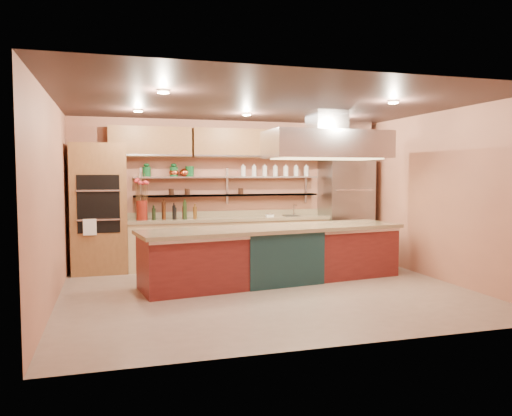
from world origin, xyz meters
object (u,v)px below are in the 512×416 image
object	(u,v)px
kitchen_scale	(270,215)
green_canister	(190,171)
copper_kettle	(185,173)
refrigerator	(346,209)
flower_vase	(142,210)
island	(275,254)

from	to	relation	value
kitchen_scale	green_canister	size ratio (longest dim) A/B	0.76
kitchen_scale	copper_kettle	size ratio (longest dim) A/B	0.78
kitchen_scale	green_canister	xyz separation A→B (m)	(-1.52, 0.22, 0.84)
refrigerator	flower_vase	xyz separation A→B (m)	(-4.06, 0.01, 0.06)
island	flower_vase	bearing A→B (deg)	134.66
copper_kettle	kitchen_scale	bearing A→B (deg)	-7.74
refrigerator	green_canister	xyz separation A→B (m)	(-3.15, 0.23, 0.76)
refrigerator	copper_kettle	distance (m)	3.34
refrigerator	kitchen_scale	distance (m)	1.63
copper_kettle	flower_vase	bearing A→B (deg)	-164.84
copper_kettle	green_canister	distance (m)	0.10
island	green_canister	world-z (taller)	green_canister
refrigerator	flower_vase	bearing A→B (deg)	179.86
island	flower_vase	xyz separation A→B (m)	(-2.03, 1.55, 0.66)
flower_vase	green_canister	distance (m)	1.17
flower_vase	green_canister	xyz separation A→B (m)	(0.91, 0.22, 0.70)
kitchen_scale	copper_kettle	xyz separation A→B (m)	(-1.62, 0.22, 0.82)
refrigerator	copper_kettle	world-z (taller)	refrigerator
green_canister	flower_vase	bearing A→B (deg)	-166.38
island	copper_kettle	bearing A→B (deg)	116.51
refrigerator	island	distance (m)	2.62
kitchen_scale	island	bearing A→B (deg)	-96.65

